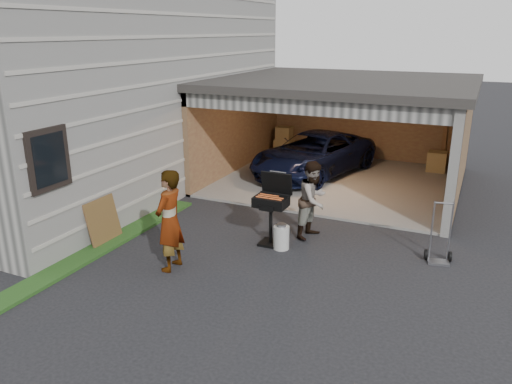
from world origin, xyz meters
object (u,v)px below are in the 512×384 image
minivan (314,156)px  man (313,200)px  woman (169,221)px  bbq_grill (272,204)px  plywood_panel (103,221)px  hand_truck (439,250)px  propane_tank (281,237)px

minivan → man: bearing=-57.3°
woman → man: 3.10m
minivan → bbq_grill: bbq_grill is taller
woman → man: bearing=141.4°
bbq_grill → man: bearing=48.4°
minivan → man: 4.57m
woman → bbq_grill: 2.15m
man → plywood_panel: 4.30m
minivan → hand_truck: bearing=-34.1°
minivan → propane_tank: bearing=-63.9°
minivan → propane_tank: 5.31m
minivan → woman: bearing=-79.0°
minivan → plywood_panel: minivan is taller
plywood_panel → hand_truck: (6.28, 1.92, -0.24)m
bbq_grill → plywood_panel: bearing=-156.3°
woman → plywood_panel: bearing=-103.9°
minivan → plywood_panel: bearing=-95.3°
propane_tank → hand_truck: (2.89, 0.69, -0.01)m
man → woman: bearing=157.2°
man → hand_truck: (2.54, -0.16, -0.59)m
bbq_grill → hand_truck: (3.17, 0.55, -0.63)m
woman → man: woman is taller
bbq_grill → hand_truck: 3.28m
bbq_grill → minivan: bearing=98.9°
bbq_grill → plywood_panel: bbq_grill is taller
minivan → hand_truck: 6.01m
minivan → woman: size_ratio=2.37×
hand_truck → man: bearing=164.3°
plywood_panel → hand_truck: hand_truck is taller
man → hand_truck: man is taller
woman → hand_truck: size_ratio=1.59×
plywood_panel → hand_truck: 6.58m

